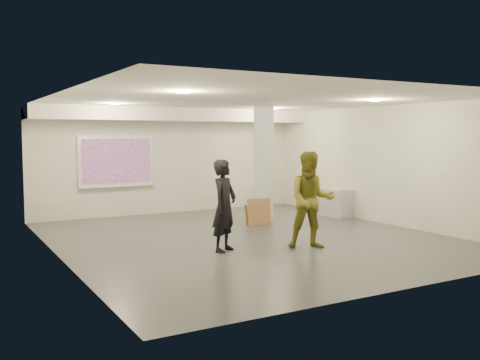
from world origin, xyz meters
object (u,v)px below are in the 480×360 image
column (264,164)px  woman (224,206)px  man (311,200)px  credenza (331,202)px  projection_screen (117,162)px

column → woman: bearing=-133.8°
column → man: (-0.96, -3.31, -0.53)m
credenza → woman: woman is taller
credenza → woman: bearing=-154.5°
column → woman: (-2.59, -2.70, -0.61)m
column → projection_screen: bearing=139.4°
woman → man: (1.63, -0.61, 0.07)m
credenza → man: bearing=-137.7°
man → credenza: bearing=73.9°
projection_screen → credenza: bearing=-27.0°
credenza → woman: size_ratio=0.73×
man → column: bearing=102.1°
projection_screen → woman: bearing=-84.5°
projection_screen → column: bearing=-40.6°
column → woman: size_ratio=1.68×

